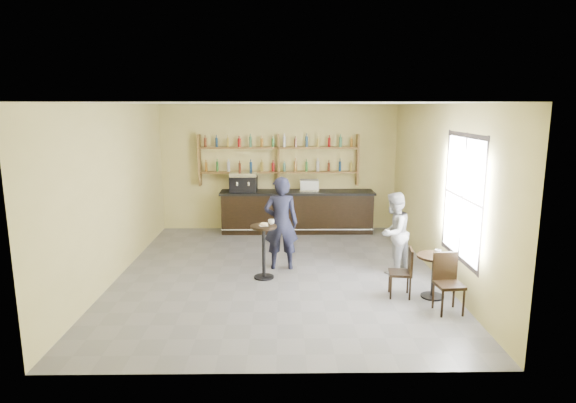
{
  "coord_description": "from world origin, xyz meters",
  "views": [
    {
      "loc": [
        0.07,
        -8.76,
        3.16
      ],
      "look_at": [
        0.2,
        0.8,
        1.25
      ],
      "focal_mm": 30.0,
      "sensor_mm": 36.0,
      "label": 1
    }
  ],
  "objects_px": {
    "pastry_case": "(309,186)",
    "espresso_machine": "(244,182)",
    "cafe_table": "(433,276)",
    "pedestal_table": "(264,252)",
    "chair_south": "(449,284)",
    "bar_counter": "(297,211)",
    "man_main": "(281,223)",
    "patron_second": "(393,233)",
    "chair_west": "(400,272)"
  },
  "relations": [
    {
      "from": "bar_counter",
      "to": "pastry_case",
      "type": "relative_size",
      "value": 8.13
    },
    {
      "from": "man_main",
      "to": "cafe_table",
      "type": "distance_m",
      "value": 3.01
    },
    {
      "from": "cafe_table",
      "to": "espresso_machine",
      "type": "bearing_deg",
      "value": 128.76
    },
    {
      "from": "espresso_machine",
      "to": "man_main",
      "type": "relative_size",
      "value": 0.36
    },
    {
      "from": "bar_counter",
      "to": "cafe_table",
      "type": "distance_m",
      "value": 4.84
    },
    {
      "from": "bar_counter",
      "to": "pastry_case",
      "type": "height_order",
      "value": "pastry_case"
    },
    {
      "from": "pastry_case",
      "to": "cafe_table",
      "type": "distance_m",
      "value": 4.78
    },
    {
      "from": "bar_counter",
      "to": "patron_second",
      "type": "relative_size",
      "value": 2.48
    },
    {
      "from": "pedestal_table",
      "to": "chair_south",
      "type": "height_order",
      "value": "pedestal_table"
    },
    {
      "from": "bar_counter",
      "to": "chair_west",
      "type": "distance_m",
      "value": 4.57
    },
    {
      "from": "espresso_machine",
      "to": "pastry_case",
      "type": "distance_m",
      "value": 1.65
    },
    {
      "from": "bar_counter",
      "to": "pedestal_table",
      "type": "relative_size",
      "value": 3.85
    },
    {
      "from": "pedestal_table",
      "to": "chair_south",
      "type": "xyz_separation_m",
      "value": [
        2.91,
        -1.57,
        -0.04
      ]
    },
    {
      "from": "bar_counter",
      "to": "chair_west",
      "type": "xyz_separation_m",
      "value": [
        1.59,
        -4.29,
        -0.1
      ]
    },
    {
      "from": "espresso_machine",
      "to": "pedestal_table",
      "type": "bearing_deg",
      "value": -74.7
    },
    {
      "from": "pedestal_table",
      "to": "man_main",
      "type": "height_order",
      "value": "man_main"
    },
    {
      "from": "man_main",
      "to": "patron_second",
      "type": "bearing_deg",
      "value": 173.15
    },
    {
      "from": "espresso_machine",
      "to": "chair_west",
      "type": "height_order",
      "value": "espresso_machine"
    },
    {
      "from": "pedestal_table",
      "to": "chair_west",
      "type": "distance_m",
      "value": 2.49
    },
    {
      "from": "pastry_case",
      "to": "chair_west",
      "type": "distance_m",
      "value": 4.54
    },
    {
      "from": "bar_counter",
      "to": "chair_west",
      "type": "height_order",
      "value": "bar_counter"
    },
    {
      "from": "man_main",
      "to": "chair_west",
      "type": "height_order",
      "value": "man_main"
    },
    {
      "from": "pedestal_table",
      "to": "cafe_table",
      "type": "height_order",
      "value": "pedestal_table"
    },
    {
      "from": "patron_second",
      "to": "espresso_machine",
      "type": "bearing_deg",
      "value": -94.34
    },
    {
      "from": "pastry_case",
      "to": "cafe_table",
      "type": "bearing_deg",
      "value": -61.25
    },
    {
      "from": "chair_west",
      "to": "chair_south",
      "type": "bearing_deg",
      "value": 50.4
    },
    {
      "from": "pedestal_table",
      "to": "cafe_table",
      "type": "distance_m",
      "value": 3.03
    },
    {
      "from": "man_main",
      "to": "chair_west",
      "type": "relative_size",
      "value": 2.18
    },
    {
      "from": "pastry_case",
      "to": "man_main",
      "type": "height_order",
      "value": "man_main"
    },
    {
      "from": "espresso_machine",
      "to": "chair_west",
      "type": "relative_size",
      "value": 0.79
    },
    {
      "from": "espresso_machine",
      "to": "patron_second",
      "type": "bearing_deg",
      "value": -39.82
    },
    {
      "from": "bar_counter",
      "to": "chair_south",
      "type": "height_order",
      "value": "bar_counter"
    },
    {
      "from": "espresso_machine",
      "to": "cafe_table",
      "type": "bearing_deg",
      "value": -46.34
    },
    {
      "from": "cafe_table",
      "to": "chair_south",
      "type": "xyz_separation_m",
      "value": [
        0.05,
        -0.6,
        0.09
      ]
    },
    {
      "from": "bar_counter",
      "to": "espresso_machine",
      "type": "relative_size",
      "value": 5.82
    },
    {
      "from": "espresso_machine",
      "to": "chair_west",
      "type": "bearing_deg",
      "value": -50.73
    },
    {
      "from": "espresso_machine",
      "to": "chair_south",
      "type": "xyz_separation_m",
      "value": [
        3.53,
        -4.94,
        -0.82
      ]
    },
    {
      "from": "bar_counter",
      "to": "patron_second",
      "type": "bearing_deg",
      "value": -60.33
    },
    {
      "from": "pastry_case",
      "to": "chair_west",
      "type": "relative_size",
      "value": 0.57
    },
    {
      "from": "pedestal_table",
      "to": "man_main",
      "type": "distance_m",
      "value": 0.76
    },
    {
      "from": "espresso_machine",
      "to": "patron_second",
      "type": "height_order",
      "value": "patron_second"
    },
    {
      "from": "chair_south",
      "to": "patron_second",
      "type": "relative_size",
      "value": 0.59
    },
    {
      "from": "cafe_table",
      "to": "man_main",
      "type": "bearing_deg",
      "value": 149.26
    },
    {
      "from": "bar_counter",
      "to": "man_main",
      "type": "xyz_separation_m",
      "value": [
        -0.41,
        -2.82,
        0.39
      ]
    },
    {
      "from": "espresso_machine",
      "to": "patron_second",
      "type": "relative_size",
      "value": 0.43
    },
    {
      "from": "pedestal_table",
      "to": "chair_south",
      "type": "distance_m",
      "value": 3.31
    },
    {
      "from": "bar_counter",
      "to": "pedestal_table",
      "type": "bearing_deg",
      "value": -102.2
    },
    {
      "from": "man_main",
      "to": "patron_second",
      "type": "relative_size",
      "value": 1.17
    },
    {
      "from": "man_main",
      "to": "espresso_machine",
      "type": "bearing_deg",
      "value": -72.22
    },
    {
      "from": "pastry_case",
      "to": "espresso_machine",
      "type": "bearing_deg",
      "value": -174.2
    }
  ]
}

